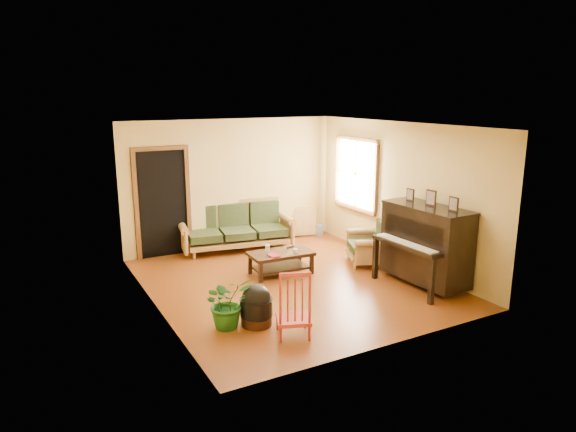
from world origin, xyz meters
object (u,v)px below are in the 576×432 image
piano (426,246)px  ceramic_crock (319,230)px  potted_plant (227,302)px  coffee_table (281,263)px  footstool (256,310)px  red_chair (293,302)px  armchair (368,241)px  sofa (237,227)px

piano → ceramic_crock: size_ratio=6.15×
piano → potted_plant: 3.45m
coffee_table → piano: size_ratio=0.72×
footstool → red_chair: red_chair is taller
armchair → ceramic_crock: armchair is taller
footstool → potted_plant: bearing=162.5°
coffee_table → piano: 2.47m
armchair → ceramic_crock: bearing=106.9°
footstool → potted_plant: size_ratio=0.63×
armchair → ceramic_crock: 2.14m
coffee_table → armchair: (1.68, -0.27, 0.23)m
footstool → ceramic_crock: bearing=47.6°
sofa → coffee_table: size_ratio=2.04×
footstool → piano: bearing=0.8°
piano → potted_plant: bearing=176.8°
piano → footstool: size_ratio=3.37×
armchair → footstool: 3.23m
sofa → armchair: sofa is taller
armchair → potted_plant: size_ratio=1.19×
coffee_table → ceramic_crock: 2.67m
sofa → coffee_table: sofa is taller
armchair → footstool: bearing=-130.8°
piano → footstool: (-3.06, -0.04, -0.45)m
potted_plant → ceramic_crock: bearing=43.4°
red_chair → sofa: bearing=99.3°
coffee_table → potted_plant: (-1.61, -1.52, 0.16)m
potted_plant → piano: bearing=-1.3°
armchair → ceramic_crock: (0.26, 2.11, -0.30)m
sofa → potted_plant: bearing=-105.5°
sofa → coffee_table: (0.11, -1.69, -0.28)m
sofa → ceramic_crock: (2.05, 0.14, -0.35)m
ceramic_crock → armchair: bearing=-97.1°
sofa → footstool: sofa is taller
armchair → piano: 1.36m
armchair → potted_plant: bearing=-135.1°
armchair → footstool: armchair is taller
footstool → ceramic_crock: 4.71m
sofa → ceramic_crock: sofa is taller
red_chair → potted_plant: bearing=157.7°
sofa → footstool: bearing=-99.2°
coffee_table → footstool: 2.06m
potted_plant → red_chair: bearing=-44.0°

